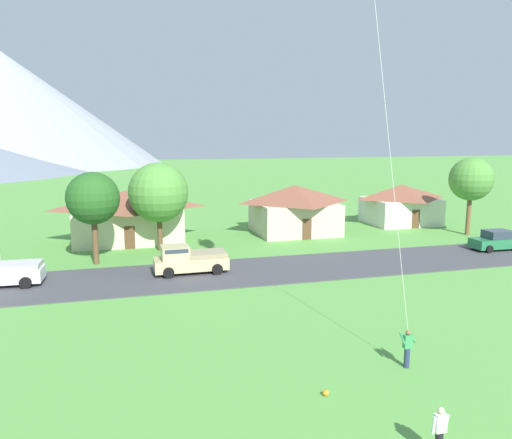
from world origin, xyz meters
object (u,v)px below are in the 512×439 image
Objects in this scene: soccer_ball at (326,393)px; watcher_person at (440,432)px; tree_right_of_center at (93,199)px; tree_left_of_center at (159,193)px; parked_car_green_mid_west at (496,241)px; pickup_truck_sand_east_side at (189,259)px; house_left_center at (294,208)px; house_leftmost at (128,215)px; house_right_center at (401,203)px; tree_center at (471,179)px.

watcher_person is at bearing -66.28° from soccer_ball.
tree_right_of_center is at bearing 112.28° from soccer_ball.
parked_car_green_mid_west is at bearing -15.23° from tree_left_of_center.
parked_car_green_mid_west is 0.81× the size of pickup_truck_sand_east_side.
pickup_truck_sand_east_side is at bearing -134.99° from house_left_center.
house_leftmost is 1.32× the size of house_right_center.
house_right_center is (29.52, 1.74, -0.21)m from house_leftmost.
pickup_truck_sand_east_side is 18.38m from soccer_ball.
soccer_ball is (4.21, -26.06, -4.88)m from tree_left_of_center.
house_right_center is at bearing 16.72° from tree_right_of_center.
tree_left_of_center reaches higher than house_left_center.
tree_right_of_center is 25.07m from soccer_ball.
house_left_center is at bearing -171.80° from house_right_center.
tree_center reaches higher than parked_car_green_mid_west.
house_right_center reaches higher than watcher_person.
tree_left_of_center is (-13.75, -4.42, 2.49)m from house_left_center.
tree_right_of_center is 33.48m from parked_car_green_mid_west.
pickup_truck_sand_east_side is (-12.32, -12.32, -1.46)m from house_left_center.
pickup_truck_sand_east_side is (6.54, -4.59, -4.01)m from tree_right_of_center.
tree_left_of_center is (2.51, -4.58, 2.52)m from house_leftmost.
house_right_center is 29.30m from pickup_truck_sand_east_side.
watcher_person is at bearing -133.68° from parked_car_green_mid_west.
house_left_center reaches higher than house_leftmost.
tree_right_of_center is 4.24× the size of watcher_person.
watcher_person is (-23.94, -29.21, -4.64)m from tree_center.
house_left_center reaches higher than watcher_person.
parked_car_green_mid_west is at bearing -21.84° from house_leftmost.
tree_center reaches higher than watcher_person.
pickup_truck_sand_east_side reaches higher than parked_car_green_mid_west.
house_leftmost is at bearing 102.37° from soccer_ball.
tree_center is at bearing -9.96° from house_leftmost.
tree_right_of_center reaches higher than soccer_ball.
tree_center is at bearing 50.67° from watcher_person.
house_right_center is 1.51× the size of pickup_truck_sand_east_side.
tree_left_of_center is at bearing 100.25° from pickup_truck_sand_east_side.
house_leftmost is 5.80m from tree_left_of_center.
soccer_ball is at bearing -80.83° from tree_left_of_center.
house_left_center is 5.03× the size of watcher_person.
tree_right_of_center reaches higher than parked_car_green_mid_west.
house_leftmost is at bearing 107.51° from pickup_truck_sand_east_side.
house_leftmost is 1.46× the size of tree_right_of_center.
pickup_truck_sand_east_side is (-26.40, -0.33, 0.19)m from parked_car_green_mid_west.
tree_left_of_center is 31.44× the size of soccer_ball.
watcher_person is (-20.92, -36.67, -1.39)m from house_right_center.
parked_car_green_mid_west is at bearing 38.03° from soccer_ball.
tree_left_of_center is 4.50× the size of watcher_person.
house_right_center is 8.68m from tree_center.
house_right_center is at bearing 54.85° from soccer_ball.
house_left_center is at bearing 22.30° from tree_right_of_center.
house_leftmost is 8.71m from tree_right_of_center.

